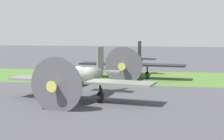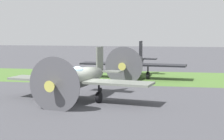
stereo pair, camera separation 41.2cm
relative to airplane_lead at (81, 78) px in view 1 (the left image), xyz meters
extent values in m
plane|color=#424247|center=(-0.51, -0.14, -1.57)|extent=(160.00, 160.00, 0.00)
cube|color=#476B2D|center=(-0.51, -12.94, -1.57)|extent=(120.00, 11.00, 0.01)
ellipsoid|color=slate|center=(-0.03, -0.17, 0.01)|extent=(2.62, 7.51, 1.35)
cube|color=slate|center=(0.05, 0.26, -0.16)|extent=(10.60, 3.65, 0.15)
cube|color=slate|center=(-0.62, -3.48, 0.98)|extent=(0.32, 1.20, 2.07)
cube|color=slate|center=(-0.62, -3.48, 0.12)|extent=(3.60, 1.57, 0.11)
cone|color=#B7B24C|center=(0.67, 3.74, 0.01)|extent=(0.82, 0.87, 0.70)
cylinder|color=#4C4C51|center=(0.63, 3.53, 0.01)|extent=(3.43, 0.65, 3.48)
ellipsoid|color=#8CB2C6|center=(0.08, 0.48, 0.48)|extent=(1.02, 1.63, 0.76)
cylinder|color=black|center=(-1.49, 0.64, -1.20)|extent=(0.36, 0.77, 0.74)
cylinder|color=black|center=(-1.49, 0.64, -0.68)|extent=(0.13, 0.13, 1.04)
cylinder|color=black|center=(1.62, 0.09, -1.20)|extent=(0.36, 0.77, 0.74)
cylinder|color=black|center=(1.62, 0.09, -0.68)|extent=(0.13, 0.13, 1.04)
cylinder|color=black|center=(-0.64, -3.59, -1.40)|extent=(0.19, 0.37, 0.35)
ellipsoid|color=black|center=(-2.11, -12.31, 0.03)|extent=(2.14, 7.61, 1.37)
cube|color=black|center=(-2.07, -11.87, -0.13)|extent=(10.74, 2.96, 0.15)
cube|color=black|center=(-2.47, -15.72, 1.03)|extent=(0.24, 1.22, 2.10)
cube|color=black|center=(-2.47, -15.72, 0.14)|extent=(3.62, 1.35, 0.11)
cone|color=#B7B24C|center=(-1.70, -8.30, 0.03)|extent=(0.78, 0.84, 0.71)
cylinder|color=#4C4C51|center=(-1.72, -8.52, 0.03)|extent=(3.52, 0.41, 3.54)
ellipsoid|color=#8CB2C6|center=(-2.05, -11.65, 0.51)|extent=(0.93, 1.62, 0.77)
cylinder|color=black|center=(-3.65, -11.60, -1.19)|extent=(0.32, 0.77, 0.75)
cylinder|color=black|center=(-3.65, -11.60, -0.66)|extent=(0.13, 0.13, 1.06)
cylinder|color=black|center=(-0.46, -11.93, -1.19)|extent=(0.32, 0.77, 0.75)
cylinder|color=black|center=(-0.46, -11.93, -0.66)|extent=(0.13, 0.13, 1.06)
cylinder|color=black|center=(-2.48, -15.83, -1.39)|extent=(0.17, 0.37, 0.35)
cylinder|color=#847A5B|center=(5.75, -6.93, -1.13)|extent=(0.30, 0.30, 0.88)
cylinder|color=#847A5B|center=(5.75, -6.93, -0.38)|extent=(0.38, 0.38, 0.62)
sphere|color=tan|center=(5.75, -6.93, 0.05)|extent=(0.23, 0.23, 0.23)
cylinder|color=#847A5B|center=(5.68, -7.19, -0.38)|extent=(0.11, 0.11, 0.59)
cylinder|color=#847A5B|center=(5.82, -6.68, -0.38)|extent=(0.11, 0.11, 0.59)
cylinder|color=#476633|center=(4.86, -8.72, -1.12)|extent=(0.60, 0.60, 0.90)
cone|color=orange|center=(6.58, -8.84, -1.35)|extent=(0.36, 0.36, 0.44)
camera|label=1|loc=(-6.58, 24.79, 3.40)|focal=59.55mm
camera|label=2|loc=(-6.99, 24.71, 3.40)|focal=59.55mm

